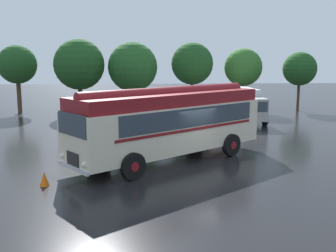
{
  "coord_description": "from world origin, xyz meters",
  "views": [
    {
      "loc": [
        -2.17,
        -17.86,
        4.72
      ],
      "look_at": [
        -0.93,
        1.67,
        1.4
      ],
      "focal_mm": 42.0,
      "sensor_mm": 36.0,
      "label": 1
    }
  ],
  "objects_px": {
    "car_mid_left": "(138,111)",
    "traffic_cone": "(44,179)",
    "vintage_bus": "(170,121)",
    "car_near_left": "(101,113)",
    "car_far_right": "(214,112)",
    "car_mid_right": "(176,112)",
    "box_van": "(243,104)"
  },
  "relations": [
    {
      "from": "vintage_bus",
      "to": "car_mid_right",
      "type": "height_order",
      "value": "vintage_bus"
    },
    {
      "from": "car_mid_left",
      "to": "car_mid_right",
      "type": "relative_size",
      "value": 1.01
    },
    {
      "from": "box_van",
      "to": "car_mid_left",
      "type": "bearing_deg",
      "value": -179.58
    },
    {
      "from": "vintage_bus",
      "to": "traffic_cone",
      "type": "height_order",
      "value": "vintage_bus"
    },
    {
      "from": "car_near_left",
      "to": "car_mid_right",
      "type": "distance_m",
      "value": 5.62
    },
    {
      "from": "car_near_left",
      "to": "car_far_right",
      "type": "distance_m",
      "value": 8.48
    },
    {
      "from": "car_mid_right",
      "to": "box_van",
      "type": "height_order",
      "value": "box_van"
    },
    {
      "from": "car_near_left",
      "to": "traffic_cone",
      "type": "distance_m",
      "value": 14.52
    },
    {
      "from": "vintage_bus",
      "to": "car_mid_left",
      "type": "distance_m",
      "value": 11.74
    },
    {
      "from": "vintage_bus",
      "to": "car_mid_left",
      "type": "relative_size",
      "value": 2.19
    },
    {
      "from": "car_mid_right",
      "to": "box_van",
      "type": "distance_m",
      "value": 5.22
    },
    {
      "from": "car_far_right",
      "to": "traffic_cone",
      "type": "xyz_separation_m",
      "value": [
        -9.09,
        -14.49,
        -0.57
      ]
    },
    {
      "from": "car_mid_right",
      "to": "box_van",
      "type": "xyz_separation_m",
      "value": [
        5.17,
        0.5,
        0.52
      ]
    },
    {
      "from": "car_near_left",
      "to": "car_mid_left",
      "type": "xyz_separation_m",
      "value": [
        2.77,
        0.55,
        0.0
      ]
    },
    {
      "from": "car_mid_right",
      "to": "traffic_cone",
      "type": "bearing_deg",
      "value": -113.1
    },
    {
      "from": "car_near_left",
      "to": "traffic_cone",
      "type": "height_order",
      "value": "car_near_left"
    },
    {
      "from": "vintage_bus",
      "to": "car_mid_right",
      "type": "xyz_separation_m",
      "value": [
        1.24,
        11.14,
        -1.05
      ]
    },
    {
      "from": "car_near_left",
      "to": "traffic_cone",
      "type": "relative_size",
      "value": 7.77
    },
    {
      "from": "vintage_bus",
      "to": "car_near_left",
      "type": "height_order",
      "value": "vintage_bus"
    },
    {
      "from": "car_mid_left",
      "to": "car_mid_right",
      "type": "height_order",
      "value": "same"
    },
    {
      "from": "vintage_bus",
      "to": "traffic_cone",
      "type": "distance_m",
      "value": 6.29
    },
    {
      "from": "car_near_left",
      "to": "car_far_right",
      "type": "height_order",
      "value": "same"
    },
    {
      "from": "car_near_left",
      "to": "car_far_right",
      "type": "xyz_separation_m",
      "value": [
        8.48,
        -0.01,
        0.0
      ]
    },
    {
      "from": "car_far_right",
      "to": "box_van",
      "type": "bearing_deg",
      "value": 14.91
    },
    {
      "from": "car_near_left",
      "to": "car_far_right",
      "type": "relative_size",
      "value": 1.01
    },
    {
      "from": "vintage_bus",
      "to": "box_van",
      "type": "distance_m",
      "value": 13.3
    },
    {
      "from": "car_mid_left",
      "to": "traffic_cone",
      "type": "height_order",
      "value": "car_mid_left"
    },
    {
      "from": "car_near_left",
      "to": "car_mid_left",
      "type": "distance_m",
      "value": 2.83
    },
    {
      "from": "car_mid_right",
      "to": "car_far_right",
      "type": "relative_size",
      "value": 1.02
    },
    {
      "from": "car_mid_left",
      "to": "box_van",
      "type": "xyz_separation_m",
      "value": [
        8.02,
        0.06,
        0.52
      ]
    },
    {
      "from": "traffic_cone",
      "to": "car_mid_left",
      "type": "bearing_deg",
      "value": 77.33
    },
    {
      "from": "car_mid_left",
      "to": "car_near_left",
      "type": "bearing_deg",
      "value": -168.85
    }
  ]
}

